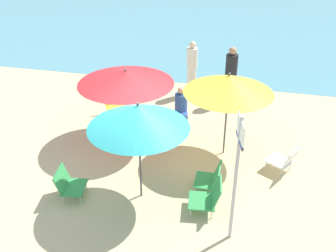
% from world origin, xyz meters
% --- Properties ---
extents(ground_plane, '(40.00, 40.00, 0.00)m').
position_xyz_m(ground_plane, '(0.00, 0.00, 0.00)').
color(ground_plane, '#CCB789').
extents(sea_water, '(40.00, 16.00, 0.01)m').
position_xyz_m(sea_water, '(0.00, 13.09, 0.00)').
color(sea_water, '#5693A3').
rests_on(sea_water, ground_plane).
extents(umbrella_teal, '(1.84, 1.84, 2.04)m').
position_xyz_m(umbrella_teal, '(0.04, -0.50, 1.76)').
color(umbrella_teal, '#4C4C51').
rests_on(umbrella_teal, ground_plane).
extents(umbrella_yellow, '(1.92, 1.92, 1.97)m').
position_xyz_m(umbrella_yellow, '(1.45, 1.39, 1.72)').
color(umbrella_yellow, '#4C4C51').
rests_on(umbrella_yellow, ground_plane).
extents(umbrella_red, '(2.20, 2.20, 1.81)m').
position_xyz_m(umbrella_red, '(-0.86, 1.53, 1.59)').
color(umbrella_red, '#4C4C51').
rests_on(umbrella_red, ground_plane).
extents(beach_chair_a, '(0.72, 0.68, 0.63)m').
position_xyz_m(beach_chair_a, '(2.76, 0.92, 0.32)').
color(beach_chair_a, white).
rests_on(beach_chair_a, ground_plane).
extents(beach_chair_b, '(0.65, 0.60, 0.66)m').
position_xyz_m(beach_chair_b, '(1.38, -0.64, 0.32)').
color(beach_chair_b, '#33934C').
rests_on(beach_chair_b, ground_plane).
extents(beach_chair_c, '(0.50, 0.56, 0.56)m').
position_xyz_m(beach_chair_c, '(1.33, -0.01, 0.28)').
color(beach_chair_c, '#33934C').
rests_on(beach_chair_c, ground_plane).
extents(beach_chair_d, '(0.58, 0.62, 0.60)m').
position_xyz_m(beach_chair_d, '(-1.32, -0.83, 0.30)').
color(beach_chair_d, '#33934C').
rests_on(beach_chair_d, ground_plane).
extents(beach_chair_e, '(0.70, 0.70, 0.62)m').
position_xyz_m(beach_chair_e, '(-1.59, 2.65, 0.33)').
color(beach_chair_e, gold).
rests_on(beach_chair_e, ground_plane).
extents(person_a, '(0.40, 0.55, 0.96)m').
position_xyz_m(person_a, '(0.21, 2.61, 0.49)').
color(person_a, '#2D519E').
rests_on(person_a, ground_plane).
extents(person_b, '(0.33, 0.33, 1.63)m').
position_xyz_m(person_b, '(1.32, 4.08, 0.82)').
color(person_b, black).
rests_on(person_b, ground_plane).
extents(person_c, '(0.31, 0.31, 1.61)m').
position_xyz_m(person_c, '(0.17, 4.39, 0.81)').
color(person_c, silver).
rests_on(person_c, ground_plane).
extents(warning_sign, '(0.15, 0.52, 2.36)m').
position_xyz_m(warning_sign, '(1.84, -1.23, 1.55)').
color(warning_sign, '#ADADB2').
rests_on(warning_sign, ground_plane).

